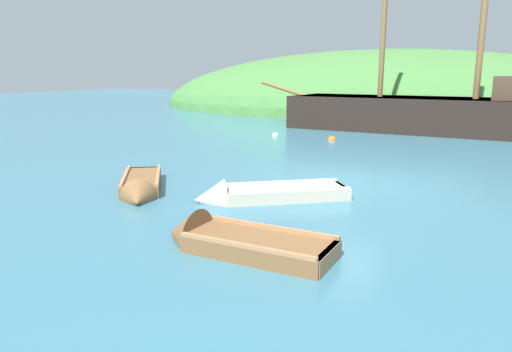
{
  "coord_description": "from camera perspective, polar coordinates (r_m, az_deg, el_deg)",
  "views": [
    {
      "loc": [
        3.41,
        -12.87,
        3.05
      ],
      "look_at": [
        -1.71,
        -1.79,
        0.39
      ],
      "focal_mm": 33.51,
      "sensor_mm": 36.0,
      "label": 1
    }
  ],
  "objects": [
    {
      "name": "ground_plane",
      "position": [
        13.66,
        9.71,
        -0.8
      ],
      "size": [
        120.0,
        120.0,
        0.0
      ],
      "primitive_type": "plane",
      "color": "teal"
    },
    {
      "name": "shore_hill",
      "position": [
        42.88,
        15.11,
        7.79
      ],
      "size": [
        40.9,
        25.64,
        9.89
      ],
      "primitive_type": "ellipsoid",
      "color": "#477F3D",
      "rests_on": "ground"
    },
    {
      "name": "sailing_ship",
      "position": [
        26.56,
        20.21,
        6.35
      ],
      "size": [
        17.21,
        5.22,
        11.59
      ],
      "rotation": [
        0.0,
        0.0,
        3.06
      ],
      "color": "black",
      "rests_on": "ground"
    },
    {
      "name": "rowboat_outer_left",
      "position": [
        12.8,
        -13.58,
        -1.42
      ],
      "size": [
        2.67,
        3.28,
        0.9
      ],
      "rotation": [
        0.0,
        0.0,
        5.32
      ],
      "color": "brown",
      "rests_on": "ground"
    },
    {
      "name": "rowboat_center",
      "position": [
        11.63,
        0.64,
        -2.47
      ],
      "size": [
        3.62,
        2.99,
        0.96
      ],
      "rotation": [
        0.0,
        0.0,
        3.76
      ],
      "color": "beige",
      "rests_on": "ground"
    },
    {
      "name": "rowboat_outer_right",
      "position": [
        8.51,
        -2.96,
        -8.08
      ],
      "size": [
        3.23,
        1.27,
        1.07
      ],
      "rotation": [
        0.0,
        0.0,
        3.09
      ],
      "color": "brown",
      "rests_on": "ground"
    },
    {
      "name": "buoy_orange",
      "position": [
        22.21,
        9.05,
        4.24
      ],
      "size": [
        0.39,
        0.39,
        0.39
      ],
      "primitive_type": "sphere",
      "color": "orange",
      "rests_on": "ground"
    },
    {
      "name": "buoy_white",
      "position": [
        23.48,
        2.31,
        4.81
      ],
      "size": [
        0.35,
        0.35,
        0.35
      ],
      "primitive_type": "sphere",
      "color": "white",
      "rests_on": "ground"
    }
  ]
}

